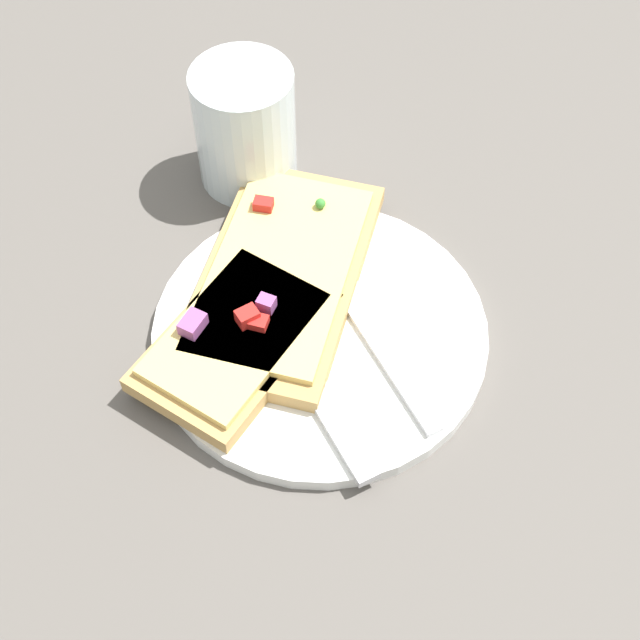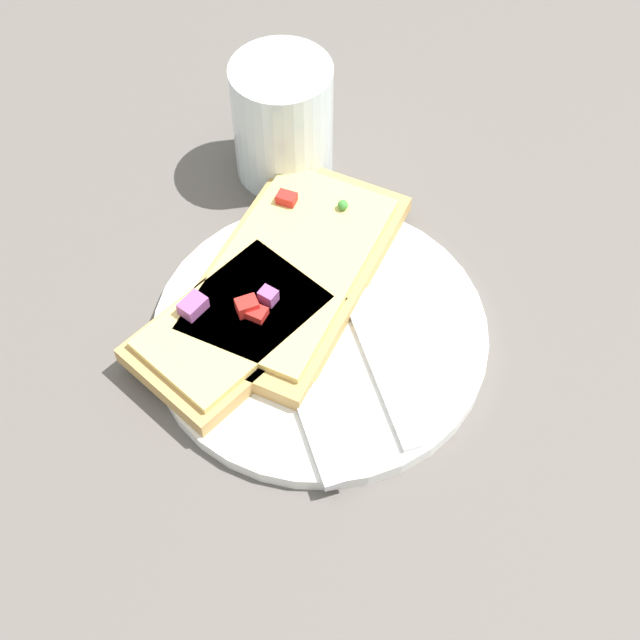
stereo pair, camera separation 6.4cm
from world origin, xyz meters
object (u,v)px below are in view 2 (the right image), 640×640
fork (358,316)px  knife (300,384)px  pizza_slice_main (292,270)px  drinking_glass (283,121)px  pizza_slice_corner (233,327)px  plate (320,333)px

fork → knife: (-0.07, 0.01, 0.00)m
fork → pizza_slice_main: 0.06m
fork → drinking_glass: bearing=2.1°
pizza_slice_corner → knife: bearing=-88.8°
fork → knife: bearing=126.6°
knife → plate: bearing=-33.6°
fork → pizza_slice_main: (0.01, 0.06, 0.01)m
plate → drinking_glass: bearing=39.7°
plate → pizza_slice_corner: 0.06m
knife → drinking_glass: size_ratio=1.49×
pizza_slice_corner → drinking_glass: (0.17, 0.06, 0.03)m
fork → drinking_glass: drinking_glass is taller
plate → fork: fork is taller
plate → pizza_slice_corner: bearing=125.4°
fork → plate: bearing=89.7°
pizza_slice_corner → drinking_glass: drinking_glass is taller
plate → pizza_slice_main: 0.05m
fork → drinking_glass: (0.12, 0.13, 0.04)m
pizza_slice_main → drinking_glass: (0.11, 0.07, 0.03)m
drinking_glass → fork: bearing=-130.8°
fork → pizza_slice_corner: pizza_slice_corner is taller
fork → drinking_glass: 0.18m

